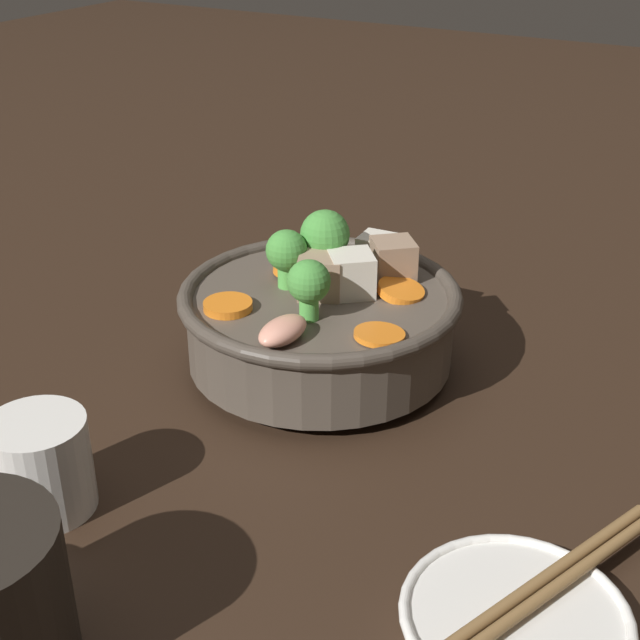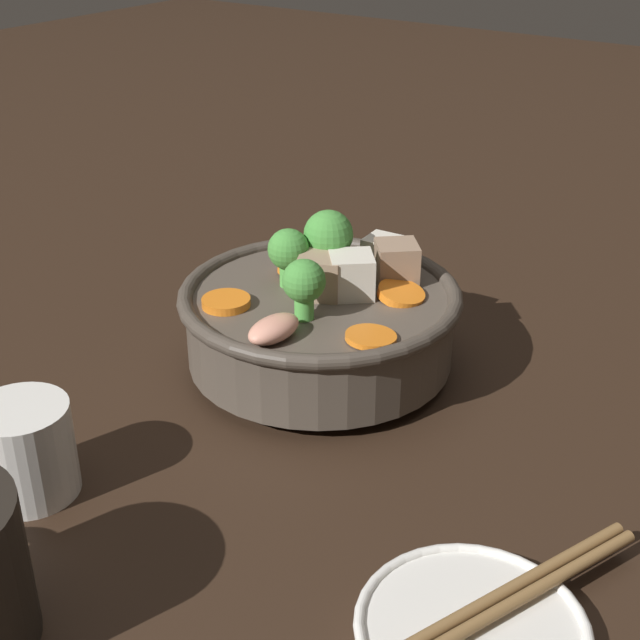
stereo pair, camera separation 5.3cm
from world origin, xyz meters
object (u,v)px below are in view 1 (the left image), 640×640
at_px(stirfry_bowl, 321,316).
at_px(tea_cup, 41,464).
at_px(chopsticks_pair, 517,606).
at_px(side_saucer, 515,619).

bearing_deg(stirfry_bowl, tea_cup, 74.42).
distance_m(stirfry_bowl, tea_cup, 0.24).
distance_m(tea_cup, chopsticks_pair, 0.29).
relative_size(side_saucer, chopsticks_pair, 0.55).
xyz_separation_m(stirfry_bowl, side_saucer, (-0.22, 0.19, -0.04)).
height_order(stirfry_bowl, side_saucer, stirfry_bowl).
bearing_deg(side_saucer, chopsticks_pair, 90.00).
bearing_deg(chopsticks_pair, stirfry_bowl, -39.85).
bearing_deg(chopsticks_pair, side_saucer, -90.00).
height_order(stirfry_bowl, tea_cup, stirfry_bowl).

